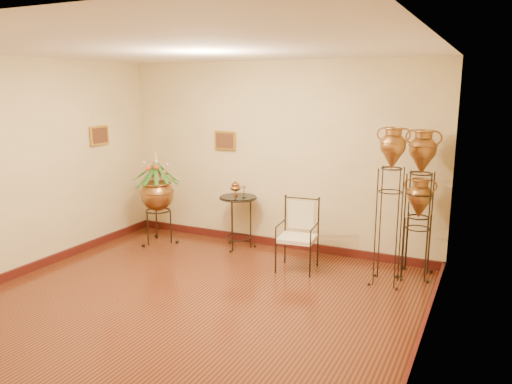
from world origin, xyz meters
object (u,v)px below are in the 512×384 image
at_px(amphora_mid, 419,203).
at_px(planter_urn, 157,191).
at_px(side_table, 238,221).
at_px(amphora_tall, 390,205).
at_px(armchair, 297,235).

relative_size(amphora_mid, planter_urn, 1.28).
distance_m(planter_urn, side_table, 1.37).
xyz_separation_m(amphora_tall, armchair, (-1.17, -0.05, -0.53)).
distance_m(planter_urn, armchair, 2.45).
bearing_deg(amphora_tall, planter_urn, 177.85).
xyz_separation_m(armchair, side_table, (-1.15, 0.49, -0.06)).
bearing_deg(amphora_mid, armchair, -162.05).
distance_m(amphora_tall, side_table, 2.44).
relative_size(planter_urn, side_table, 1.48).
relative_size(amphora_mid, armchair, 2.01).
bearing_deg(amphora_tall, armchair, -177.50).
bearing_deg(planter_urn, amphora_mid, 4.24).
xyz_separation_m(planter_urn, armchair, (2.42, -0.19, -0.36)).
height_order(armchair, side_table, side_table).
relative_size(planter_urn, armchair, 1.56).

